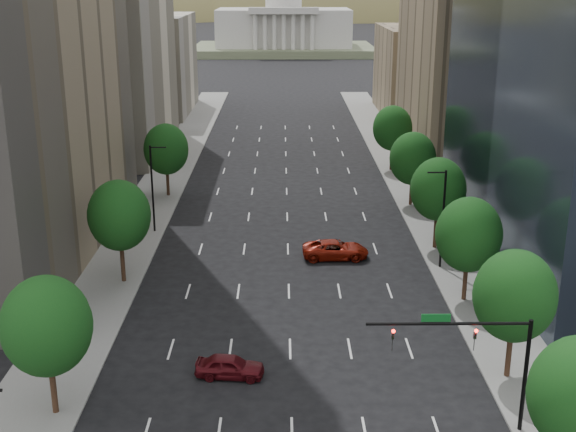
{
  "coord_description": "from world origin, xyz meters",
  "views": [
    {
      "loc": [
        -0.51,
        -6.62,
        24.78
      ],
      "look_at": [
        -0.1,
        45.43,
        8.0
      ],
      "focal_mm": 46.47,
      "sensor_mm": 36.0,
      "label": 1
    }
  ],
  "objects_px": {
    "capitol": "(284,27)",
    "traffic_signal": "(483,350)",
    "car_maroon": "(230,366)",
    "car_red_far": "(335,250)"
  },
  "relations": [
    {
      "from": "traffic_signal",
      "to": "car_red_far",
      "type": "distance_m",
      "value": 28.56
    },
    {
      "from": "traffic_signal",
      "to": "capitol",
      "type": "relative_size",
      "value": 0.15
    },
    {
      "from": "car_red_far",
      "to": "traffic_signal",
      "type": "bearing_deg",
      "value": -168.82
    },
    {
      "from": "car_maroon",
      "to": "traffic_signal",
      "type": "bearing_deg",
      "value": -107.68
    },
    {
      "from": "car_red_far",
      "to": "car_maroon",
      "type": "bearing_deg",
      "value": 157.28
    },
    {
      "from": "capitol",
      "to": "traffic_signal",
      "type": "bearing_deg",
      "value": -87.26
    },
    {
      "from": "car_maroon",
      "to": "car_red_far",
      "type": "bearing_deg",
      "value": -15.66
    },
    {
      "from": "traffic_signal",
      "to": "car_red_far",
      "type": "height_order",
      "value": "traffic_signal"
    },
    {
      "from": "traffic_signal",
      "to": "car_red_far",
      "type": "xyz_separation_m",
      "value": [
        -6.17,
        27.54,
        -4.33
      ]
    },
    {
      "from": "capitol",
      "to": "car_maroon",
      "type": "relative_size",
      "value": 13.48
    }
  ]
}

